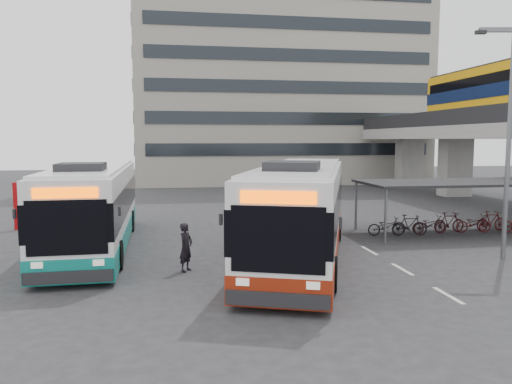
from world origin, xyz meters
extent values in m
plane|color=#28282B|center=(0.00, 0.00, 0.00)|extent=(120.00, 120.00, 0.00)
cube|color=gray|center=(17.00, 18.00, 2.30)|extent=(2.20, 1.60, 4.60)
cube|color=gray|center=(17.00, 26.00, 2.30)|extent=(2.20, 1.60, 4.60)
cube|color=gray|center=(17.00, 12.00, 5.05)|extent=(8.00, 32.00, 0.90)
cube|color=black|center=(13.25, 12.00, 6.05)|extent=(0.35, 32.00, 1.10)
cylinder|color=#595B60|center=(3.70, 4.80, 1.20)|extent=(0.12, 0.12, 2.40)
cylinder|color=#595B60|center=(3.70, 1.20, 1.20)|extent=(0.12, 0.12, 2.40)
cube|color=black|center=(8.50, 3.00, 2.48)|extent=(10.00, 4.00, 0.12)
imported|color=black|center=(4.50, 3.00, 0.45)|extent=(1.71, 0.60, 0.90)
imported|color=black|center=(5.64, 3.00, 0.50)|extent=(1.66, 0.47, 1.00)
imported|color=black|center=(6.79, 3.00, 0.45)|extent=(1.71, 0.60, 0.90)
imported|color=black|center=(7.93, 3.00, 0.50)|extent=(1.66, 0.47, 1.00)
imported|color=#350C0F|center=(9.07, 3.00, 0.45)|extent=(1.71, 0.60, 0.90)
imported|color=#3F0C0F|center=(10.21, 3.00, 0.50)|extent=(1.66, 0.47, 1.00)
cube|color=gray|center=(6.00, 36.00, 12.50)|extent=(30.00, 15.00, 25.00)
cube|color=beige|center=(2.50, -6.00, 0.01)|extent=(0.15, 1.60, 0.01)
cube|color=beige|center=(2.50, -3.00, 0.01)|extent=(0.15, 1.60, 0.01)
cube|color=beige|center=(2.50, 0.00, 0.01)|extent=(0.15, 1.60, 0.01)
cube|color=white|center=(-0.58, -0.74, 1.98)|extent=(6.99, 13.17, 2.98)
cube|color=maroon|center=(-0.58, -0.74, 0.60)|extent=(7.04, 13.22, 0.81)
cube|color=black|center=(-0.58, -0.74, 2.11)|extent=(7.06, 13.21, 1.25)
cube|color=#F15000|center=(-2.78, -6.86, 3.09)|extent=(1.85, 0.73, 0.33)
cube|color=black|center=(-1.68, -3.80, 3.71)|extent=(2.15, 2.19, 0.30)
cylinder|color=black|center=(-3.21, -4.21, 0.54)|extent=(0.67, 1.13, 1.08)
cylinder|color=black|center=(1.88, 2.25, 0.54)|extent=(0.67, 1.13, 1.08)
cube|color=white|center=(-8.70, 2.54, 1.90)|extent=(2.98, 12.58, 2.87)
cube|color=#0C7469|center=(-8.70, 2.54, 0.57)|extent=(3.02, 12.62, 0.78)
cube|color=black|center=(-8.70, 2.54, 2.03)|extent=(3.04, 12.60, 1.20)
cube|color=#F15000|center=(-8.54, -3.72, 2.97)|extent=(1.86, 0.13, 0.31)
cube|color=black|center=(-8.62, -0.59, 3.57)|extent=(1.64, 1.71, 0.29)
cylinder|color=black|center=(-9.84, -1.50, 0.52)|extent=(0.34, 1.05, 1.04)
cylinder|color=black|center=(-7.54, 6.07, 0.52)|extent=(0.34, 1.05, 1.04)
imported|color=black|center=(-5.00, -2.01, 0.84)|extent=(0.68, 0.74, 1.69)
cylinder|color=#595B60|center=(7.05, -2.08, 4.32)|extent=(0.17, 0.17, 8.65)
cube|color=#595B60|center=(6.41, -1.97, 8.54)|extent=(1.31, 0.38, 0.16)
cube|color=black|center=(5.82, -1.87, 8.45)|extent=(0.41, 0.25, 0.13)
cube|color=#A50A0D|center=(-13.14, 7.46, 1.20)|extent=(0.50, 0.25, 2.41)
cube|color=white|center=(-13.14, 7.46, 1.83)|extent=(0.52, 0.16, 0.48)
camera|label=1|loc=(-5.33, -19.07, 4.54)|focal=35.00mm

